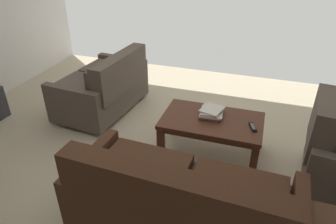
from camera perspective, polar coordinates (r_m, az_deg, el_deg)
name	(u,v)px	position (r m, az deg, el deg)	size (l,w,h in m)	color
ground_plane	(161,162)	(3.32, -1.26, -9.35)	(5.82, 5.33, 0.01)	beige
sofa_main	(181,205)	(2.36, 2.38, -17.07)	(1.75, 0.87, 0.88)	black
loveseat_near	(105,87)	(4.17, -11.83, 4.66)	(0.92, 1.34, 0.84)	black
coffee_table	(212,125)	(3.24, 8.21, -2.37)	(1.04, 0.63, 0.45)	#4C2819
book_stack	(211,112)	(3.24, 8.10, -0.04)	(0.26, 0.28, 0.09)	#996699
tv_remote	(253,127)	(3.13, 15.63, -2.73)	(0.09, 0.17, 0.02)	black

